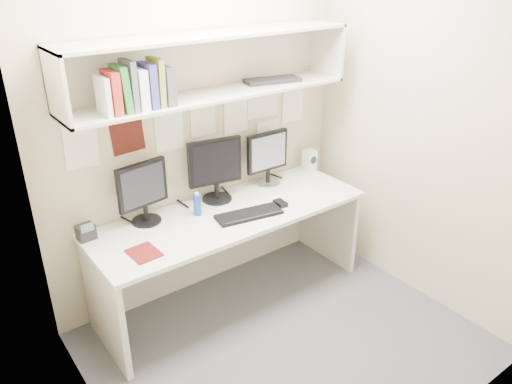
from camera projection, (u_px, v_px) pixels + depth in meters
floor at (286, 343)px, 3.35m from camera, size 2.40×2.00×0.01m
wall_back at (200, 121)px, 3.51m from camera, size 2.40×0.02×2.60m
wall_front at (449, 237)px, 2.06m from camera, size 2.40×0.02×2.60m
wall_left at (80, 227)px, 2.14m from camera, size 0.02×2.00×2.60m
wall_right at (425, 125)px, 3.44m from camera, size 0.02×2.00×2.60m
desk at (231, 255)px, 3.66m from camera, size 2.00×0.70×0.73m
overhead_hutch at (208, 64)px, 3.23m from camera, size 2.00×0.38×0.40m
pinned_papers at (201, 128)px, 3.53m from camera, size 1.92×0.01×0.48m
monitor_left at (143, 190)px, 3.27m from camera, size 0.36×0.20×0.42m
monitor_center at (215, 167)px, 3.57m from camera, size 0.40×0.22×0.46m
monitor_right at (267, 156)px, 3.83m from camera, size 0.36×0.20×0.42m
keyboard at (249, 214)px, 3.44m from camera, size 0.48×0.25×0.02m
mouse at (280, 203)px, 3.58m from camera, size 0.07×0.11×0.03m
speaker at (310, 160)px, 4.13m from camera, size 0.10×0.10×0.18m
blue_bottle at (197, 204)px, 3.42m from camera, size 0.05×0.05×0.17m
maroon_notebook at (144, 253)px, 3.00m from camera, size 0.17×0.21×0.01m
desk_phone at (86, 232)px, 3.14m from camera, size 0.11×0.11×0.13m
book_stack at (137, 88)px, 2.87m from camera, size 0.43×0.18×0.29m
hutch_tray at (272, 80)px, 3.54m from camera, size 0.43×0.24×0.03m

